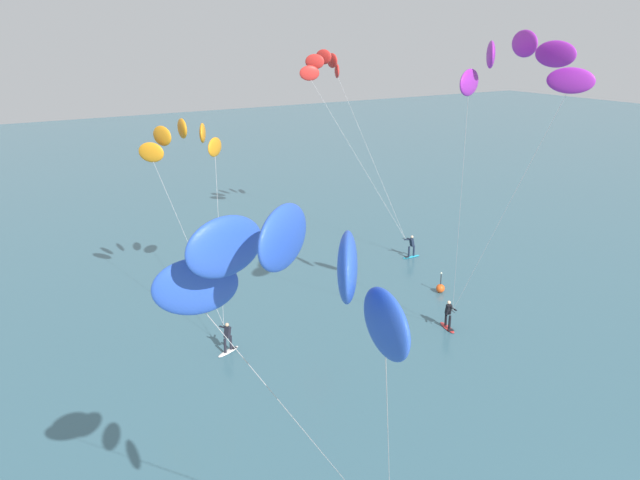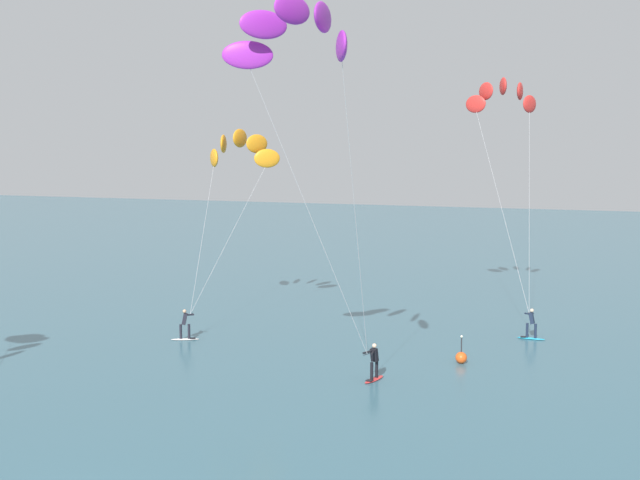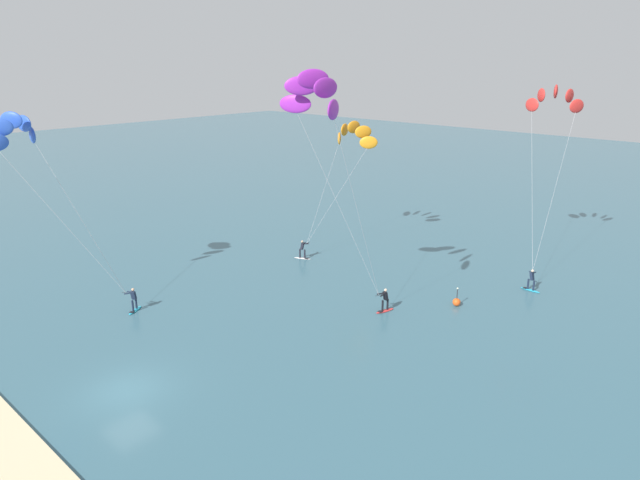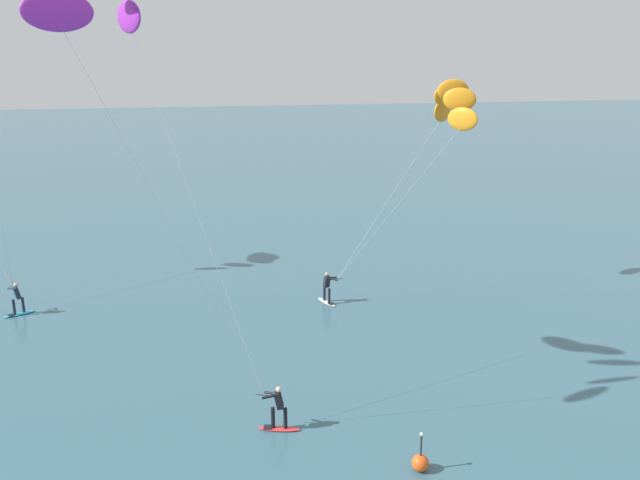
{
  "view_description": "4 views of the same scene",
  "coord_description": "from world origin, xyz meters",
  "px_view_note": "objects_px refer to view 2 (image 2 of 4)",
  "views": [
    {
      "loc": [
        -19.24,
        -7.3,
        16.07
      ],
      "look_at": [
        -3.3,
        18.72,
        6.05
      ],
      "focal_mm": 36.17,
      "sensor_mm": 36.0,
      "label": 1
    },
    {
      "loc": [
        13.95,
        -17.33,
        10.5
      ],
      "look_at": [
        0.96,
        18.68,
        6.02
      ],
      "focal_mm": 46.06,
      "sensor_mm": 36.0,
      "label": 2
    },
    {
      "loc": [
        24.92,
        -12.09,
        16.54
      ],
      "look_at": [
        -1.51,
        16.58,
        4.05
      ],
      "focal_mm": 31.72,
      "sensor_mm": 36.0,
      "label": 3
    },
    {
      "loc": [
        25.47,
        14.83,
        13.24
      ],
      "look_at": [
        -2.79,
        19.72,
        4.86
      ],
      "focal_mm": 38.6,
      "sensor_mm": 36.0,
      "label": 4
    }
  ],
  "objects_px": {
    "kitesurfer_far_out": "(238,156)",
    "marker_buoy": "(461,357)",
    "kitesurfer_nearshore": "(296,45)",
    "kitesurfer_downwind": "(504,105)"
  },
  "relations": [
    {
      "from": "kitesurfer_far_out",
      "to": "marker_buoy",
      "type": "xyz_separation_m",
      "value": [
        14.4,
        -5.56,
        -9.51
      ]
    },
    {
      "from": "kitesurfer_nearshore",
      "to": "kitesurfer_downwind",
      "type": "bearing_deg",
      "value": 77.95
    },
    {
      "from": "kitesurfer_nearshore",
      "to": "kitesurfer_far_out",
      "type": "height_order",
      "value": "kitesurfer_nearshore"
    },
    {
      "from": "kitesurfer_nearshore",
      "to": "marker_buoy",
      "type": "xyz_separation_m",
      "value": [
        4.89,
        9.2,
        -13.92
      ]
    },
    {
      "from": "kitesurfer_downwind",
      "to": "kitesurfer_nearshore",
      "type": "bearing_deg",
      "value": -102.05
    },
    {
      "from": "kitesurfer_nearshore",
      "to": "kitesurfer_downwind",
      "type": "xyz_separation_m",
      "value": [
        4.87,
        22.8,
        -1.32
      ]
    },
    {
      "from": "kitesurfer_far_out",
      "to": "marker_buoy",
      "type": "bearing_deg",
      "value": -21.1
    },
    {
      "from": "kitesurfer_nearshore",
      "to": "marker_buoy",
      "type": "distance_m",
      "value": 17.38
    },
    {
      "from": "kitesurfer_downwind",
      "to": "kitesurfer_far_out",
      "type": "bearing_deg",
      "value": -150.78
    },
    {
      "from": "kitesurfer_far_out",
      "to": "kitesurfer_nearshore",
      "type": "bearing_deg",
      "value": -57.18
    }
  ]
}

